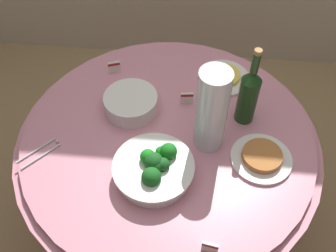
{
  "coord_description": "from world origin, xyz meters",
  "views": [
    {
      "loc": [
        0.08,
        -0.91,
        1.89
      ],
      "look_at": [
        0.0,
        0.0,
        0.79
      ],
      "focal_mm": 41.72,
      "sensor_mm": 36.0,
      "label": 1
    }
  ],
  "objects_px": {
    "wine_bottle": "(248,95)",
    "label_placard_front": "(114,67)",
    "label_placard_rear": "(187,98)",
    "food_plate_fried_egg": "(224,77)",
    "serving_tongs": "(40,152)",
    "food_plate_peanuts": "(262,157)",
    "label_placard_mid": "(210,247)",
    "broccoli_bowl": "(154,169)",
    "plate_stack": "(131,103)",
    "decorative_fruit_vase": "(211,112)"
  },
  "relations": [
    {
      "from": "wine_bottle",
      "to": "label_placard_front",
      "type": "height_order",
      "value": "wine_bottle"
    },
    {
      "from": "label_placard_rear",
      "to": "food_plate_fried_egg",
      "type": "bearing_deg",
      "value": 46.49
    },
    {
      "from": "wine_bottle",
      "to": "serving_tongs",
      "type": "relative_size",
      "value": 2.26
    },
    {
      "from": "serving_tongs",
      "to": "food_plate_peanuts",
      "type": "bearing_deg",
      "value": 3.26
    },
    {
      "from": "label_placard_mid",
      "to": "label_placard_rear",
      "type": "distance_m",
      "value": 0.62
    },
    {
      "from": "food_plate_peanuts",
      "to": "label_placard_front",
      "type": "relative_size",
      "value": 4.0
    },
    {
      "from": "broccoli_bowl",
      "to": "food_plate_fried_egg",
      "type": "height_order",
      "value": "broccoli_bowl"
    },
    {
      "from": "food_plate_fried_egg",
      "to": "label_placard_mid",
      "type": "height_order",
      "value": "label_placard_mid"
    },
    {
      "from": "serving_tongs",
      "to": "food_plate_fried_egg",
      "type": "distance_m",
      "value": 0.8
    },
    {
      "from": "serving_tongs",
      "to": "label_placard_rear",
      "type": "height_order",
      "value": "label_placard_rear"
    },
    {
      "from": "food_plate_fried_egg",
      "to": "label_placard_mid",
      "type": "distance_m",
      "value": 0.76
    },
    {
      "from": "plate_stack",
      "to": "label_placard_mid",
      "type": "distance_m",
      "value": 0.64
    },
    {
      "from": "decorative_fruit_vase",
      "to": "food_plate_peanuts",
      "type": "distance_m",
      "value": 0.25
    },
    {
      "from": "broccoli_bowl",
      "to": "serving_tongs",
      "type": "distance_m",
      "value": 0.43
    },
    {
      "from": "plate_stack",
      "to": "label_placard_rear",
      "type": "distance_m",
      "value": 0.22
    },
    {
      "from": "broccoli_bowl",
      "to": "label_placard_rear",
      "type": "xyz_separation_m",
      "value": [
        0.09,
        0.35,
        -0.01
      ]
    },
    {
      "from": "decorative_fruit_vase",
      "to": "serving_tongs",
      "type": "height_order",
      "value": "decorative_fruit_vase"
    },
    {
      "from": "decorative_fruit_vase",
      "to": "serving_tongs",
      "type": "bearing_deg",
      "value": -169.52
    },
    {
      "from": "label_placard_front",
      "to": "label_placard_mid",
      "type": "bearing_deg",
      "value": -60.62
    },
    {
      "from": "label_placard_front",
      "to": "broccoli_bowl",
      "type": "bearing_deg",
      "value": -65.36
    },
    {
      "from": "broccoli_bowl",
      "to": "food_plate_fried_egg",
      "type": "relative_size",
      "value": 1.27
    },
    {
      "from": "wine_bottle",
      "to": "food_plate_peanuts",
      "type": "xyz_separation_m",
      "value": [
        0.06,
        -0.19,
        -0.11
      ]
    },
    {
      "from": "decorative_fruit_vase",
      "to": "food_plate_peanuts",
      "type": "xyz_separation_m",
      "value": [
        0.19,
        -0.07,
        -0.15
      ]
    },
    {
      "from": "food_plate_fried_egg",
      "to": "label_placard_front",
      "type": "distance_m",
      "value": 0.47
    },
    {
      "from": "food_plate_peanuts",
      "to": "label_placard_front",
      "type": "xyz_separation_m",
      "value": [
        -0.6,
        0.4,
        0.02
      ]
    },
    {
      "from": "broccoli_bowl",
      "to": "label_placard_mid",
      "type": "relative_size",
      "value": 5.09
    },
    {
      "from": "plate_stack",
      "to": "serving_tongs",
      "type": "height_order",
      "value": "plate_stack"
    },
    {
      "from": "serving_tongs",
      "to": "food_plate_fried_egg",
      "type": "relative_size",
      "value": 0.68
    },
    {
      "from": "serving_tongs",
      "to": "label_placard_rear",
      "type": "xyz_separation_m",
      "value": [
        0.51,
        0.3,
        0.03
      ]
    },
    {
      "from": "food_plate_peanuts",
      "to": "food_plate_fried_egg",
      "type": "bearing_deg",
      "value": 108.44
    },
    {
      "from": "label_placard_mid",
      "to": "food_plate_peanuts",
      "type": "bearing_deg",
      "value": 63.67
    },
    {
      "from": "wine_bottle",
      "to": "food_plate_fried_egg",
      "type": "xyz_separation_m",
      "value": [
        -0.08,
        0.21,
        -0.12
      ]
    },
    {
      "from": "wine_bottle",
      "to": "label_placard_mid",
      "type": "relative_size",
      "value": 6.11
    },
    {
      "from": "wine_bottle",
      "to": "label_placard_rear",
      "type": "distance_m",
      "value": 0.25
    },
    {
      "from": "plate_stack",
      "to": "label_placard_rear",
      "type": "xyz_separation_m",
      "value": [
        0.22,
        0.05,
        -0.0
      ]
    },
    {
      "from": "broccoli_bowl",
      "to": "label_placard_mid",
      "type": "xyz_separation_m",
      "value": [
        0.2,
        -0.25,
        -0.01
      ]
    },
    {
      "from": "broccoli_bowl",
      "to": "decorative_fruit_vase",
      "type": "xyz_separation_m",
      "value": [
        0.18,
        0.17,
        0.12
      ]
    },
    {
      "from": "food_plate_peanuts",
      "to": "label_placard_front",
      "type": "bearing_deg",
      "value": 146.12
    },
    {
      "from": "food_plate_peanuts",
      "to": "label_placard_front",
      "type": "height_order",
      "value": "label_placard_front"
    },
    {
      "from": "broccoli_bowl",
      "to": "wine_bottle",
      "type": "bearing_deg",
      "value": 43.19
    },
    {
      "from": "wine_bottle",
      "to": "food_plate_peanuts",
      "type": "distance_m",
      "value": 0.23
    },
    {
      "from": "plate_stack",
      "to": "food_plate_fried_egg",
      "type": "relative_size",
      "value": 0.95
    },
    {
      "from": "wine_bottle",
      "to": "broccoli_bowl",
      "type": "bearing_deg",
      "value": -136.81
    },
    {
      "from": "serving_tongs",
      "to": "label_placard_rear",
      "type": "bearing_deg",
      "value": 30.1
    },
    {
      "from": "label_placard_mid",
      "to": "decorative_fruit_vase",
      "type": "bearing_deg",
      "value": 92.23
    },
    {
      "from": "food_plate_fried_egg",
      "to": "food_plate_peanuts",
      "type": "bearing_deg",
      "value": -71.56
    },
    {
      "from": "serving_tongs",
      "to": "label_placard_mid",
      "type": "distance_m",
      "value": 0.69
    },
    {
      "from": "food_plate_fried_egg",
      "to": "label_placard_front",
      "type": "relative_size",
      "value": 4.0
    },
    {
      "from": "broccoli_bowl",
      "to": "decorative_fruit_vase",
      "type": "height_order",
      "value": "decorative_fruit_vase"
    },
    {
      "from": "wine_bottle",
      "to": "decorative_fruit_vase",
      "type": "height_order",
      "value": "decorative_fruit_vase"
    }
  ]
}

